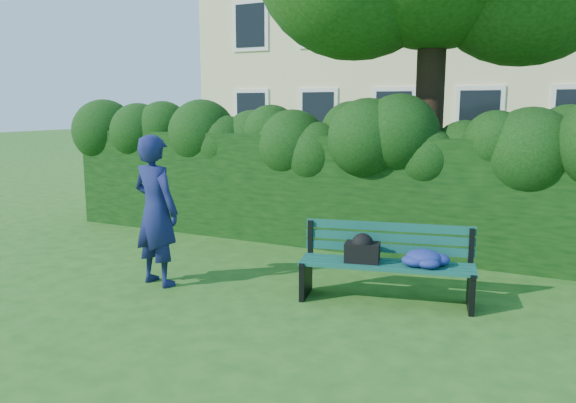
% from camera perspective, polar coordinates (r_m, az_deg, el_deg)
% --- Properties ---
extents(ground, '(80.00, 80.00, 0.00)m').
position_cam_1_polar(ground, '(7.50, -2.06, -7.88)').
color(ground, '#25581A').
rests_on(ground, ground).
extents(hedge, '(10.00, 1.00, 1.80)m').
position_cam_1_polar(hedge, '(9.24, 4.41, 1.20)').
color(hedge, black).
rests_on(hedge, ground).
extents(park_bench, '(2.06, 0.97, 0.89)m').
position_cam_1_polar(park_bench, '(6.64, 10.47, -5.86)').
color(park_bench, '#105144').
rests_on(park_bench, ground).
extents(man_reading, '(0.77, 0.57, 1.91)m').
position_cam_1_polar(man_reading, '(7.26, -13.28, -0.92)').
color(man_reading, navy).
rests_on(man_reading, ground).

